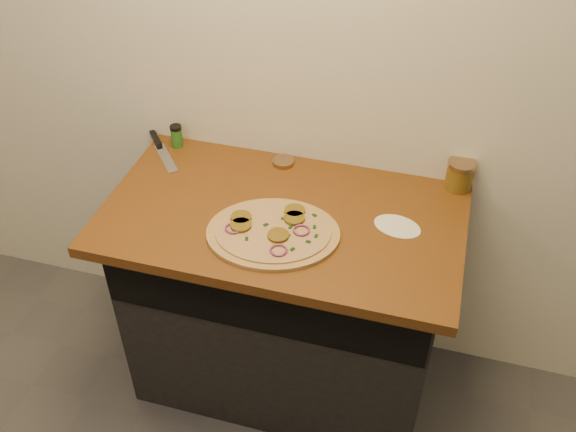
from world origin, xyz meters
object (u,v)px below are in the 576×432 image
(spice_shaker, at_px, (177,136))
(salsa_jar, at_px, (460,175))
(chefs_knife, at_px, (161,148))
(pizza, at_px, (273,232))

(spice_shaker, bearing_deg, salsa_jar, 1.36)
(salsa_jar, bearing_deg, chefs_knife, -176.80)
(chefs_knife, distance_m, salsa_jar, 1.10)
(chefs_knife, bearing_deg, pizza, -32.67)
(chefs_knife, relative_size, spice_shaker, 2.69)
(spice_shaker, bearing_deg, chefs_knife, -146.12)
(chefs_knife, height_order, salsa_jar, salsa_jar)
(salsa_jar, height_order, spice_shaker, salsa_jar)
(chefs_knife, height_order, spice_shaker, spice_shaker)
(salsa_jar, relative_size, spice_shaker, 1.21)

